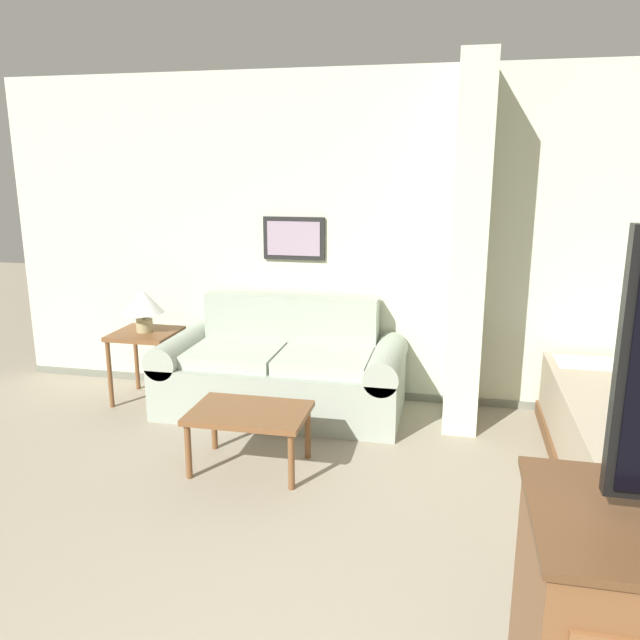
# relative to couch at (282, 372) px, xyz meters

# --- Properties ---
(wall_back) EXTENTS (6.95, 0.16, 2.60)m
(wall_back) POSITION_rel_couch_xyz_m (0.96, 0.48, 0.98)
(wall_back) COLOR beige
(wall_back) RESTS_ON ground_plane
(wall_partition_pillar) EXTENTS (0.24, 0.65, 2.60)m
(wall_partition_pillar) POSITION_rel_couch_xyz_m (1.36, 0.10, 0.99)
(wall_partition_pillar) COLOR beige
(wall_partition_pillar) RESTS_ON ground_plane
(couch) EXTENTS (1.89, 0.84, 0.86)m
(couch) POSITION_rel_couch_xyz_m (0.00, 0.00, 0.00)
(couch) COLOR #99A393
(couch) RESTS_ON ground_plane
(coffee_table) EXTENTS (0.73, 0.51, 0.39)m
(coffee_table) POSITION_rel_couch_xyz_m (0.06, -0.99, 0.03)
(coffee_table) COLOR brown
(coffee_table) RESTS_ON ground_plane
(side_table) EXTENTS (0.49, 0.49, 0.58)m
(side_table) POSITION_rel_couch_xyz_m (-1.13, -0.02, 0.18)
(side_table) COLOR brown
(side_table) RESTS_ON ground_plane
(table_lamp) EXTENTS (0.33, 0.33, 0.35)m
(table_lamp) POSITION_rel_couch_xyz_m (-1.13, -0.02, 0.50)
(table_lamp) COLOR tan
(table_lamp) RESTS_ON side_table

